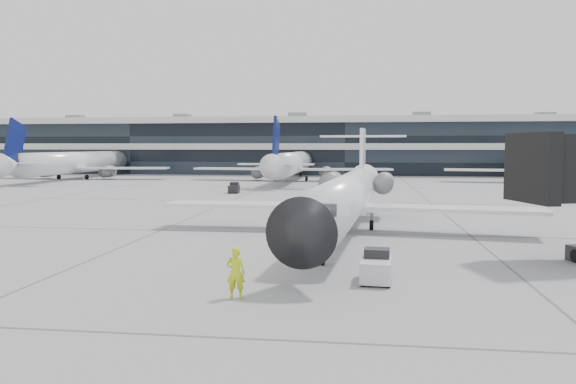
# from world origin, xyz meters

# --- Properties ---
(ground) EXTENTS (220.00, 220.00, 0.00)m
(ground) POSITION_xyz_m (0.00, 0.00, 0.00)
(ground) COLOR gray
(ground) RESTS_ON ground
(terminal) EXTENTS (170.00, 22.00, 10.00)m
(terminal) POSITION_xyz_m (0.00, 82.00, 5.00)
(terminal) COLOR black
(terminal) RESTS_ON ground
(bg_jet_left) EXTENTS (32.00, 40.00, 9.60)m
(bg_jet_left) POSITION_xyz_m (-45.00, 55.00, 0.00)
(bg_jet_left) COLOR white
(bg_jet_left) RESTS_ON ground
(bg_jet_center) EXTENTS (32.00, 40.00, 9.60)m
(bg_jet_center) POSITION_xyz_m (-8.00, 55.00, 0.00)
(bg_jet_center) COLOR white
(bg_jet_center) RESTS_ON ground
(bg_jet_right) EXTENTS (32.00, 40.00, 9.60)m
(bg_jet_right) POSITION_xyz_m (32.00, 55.00, 0.00)
(bg_jet_right) COLOR white
(bg_jet_right) RESTS_ON ground
(regional_jet) EXTENTS (24.61, 30.75, 7.10)m
(regional_jet) POSITION_xyz_m (2.27, 0.93, 2.42)
(regional_jet) COLOR white
(regional_jet) RESTS_ON ground
(ramp_worker) EXTENTS (0.72, 0.49, 1.91)m
(ramp_worker) POSITION_xyz_m (-1.35, -15.75, 0.96)
(ramp_worker) COLOR #C8DF17
(ramp_worker) RESTS_ON ground
(baggage_tug) EXTENTS (1.38, 2.16, 1.32)m
(baggage_tug) POSITION_xyz_m (3.85, -12.56, 0.59)
(baggage_tug) COLOR silver
(baggage_tug) RESTS_ON ground
(traffic_cone) EXTENTS (0.53, 0.53, 0.62)m
(traffic_cone) POSITION_xyz_m (-4.64, 14.09, 0.29)
(traffic_cone) COLOR red
(traffic_cone) RESTS_ON ground
(far_tug) EXTENTS (1.36, 2.11, 1.28)m
(far_tug) POSITION_xyz_m (-11.87, 29.58, 0.57)
(far_tug) COLOR black
(far_tug) RESTS_ON ground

